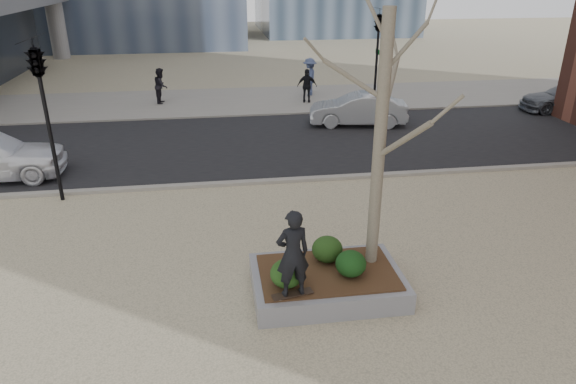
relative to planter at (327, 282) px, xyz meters
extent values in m
plane|color=#BAAC89|center=(-1.00, 0.00, -0.23)|extent=(120.00, 120.00, 0.00)
cube|color=black|center=(-1.00, 10.00, -0.21)|extent=(60.00, 8.00, 0.02)
cube|color=gray|center=(-1.00, 17.00, -0.21)|extent=(60.00, 6.00, 0.02)
cube|color=gray|center=(0.00, 0.00, 0.00)|extent=(3.00, 2.00, 0.45)
cube|color=#382314|center=(0.00, 0.00, 0.25)|extent=(2.70, 1.70, 0.04)
ellipsoid|color=#1A3F14|center=(-0.88, -0.38, 0.53)|extent=(0.63, 0.63, 0.54)
ellipsoid|color=black|center=(0.08, 0.40, 0.54)|extent=(0.64, 0.64, 0.54)
ellipsoid|color=black|center=(0.42, -0.20, 0.52)|extent=(0.61, 0.61, 0.52)
imported|color=black|center=(-0.82, -0.71, 1.15)|extent=(0.68, 0.50, 1.71)
imported|color=#A0A4A8|center=(3.93, 11.83, 0.46)|extent=(4.21, 2.08, 1.33)
imported|color=#4F535B|center=(14.13, 12.63, 0.41)|extent=(4.40, 2.22, 1.23)
imported|color=black|center=(-4.53, 17.02, 0.65)|extent=(0.72, 0.88, 1.69)
imported|color=#435179|center=(2.96, 17.67, 0.75)|extent=(1.05, 1.38, 1.90)
imported|color=black|center=(2.54, 16.09, 0.61)|extent=(1.02, 0.60, 1.63)
camera|label=1|loc=(-2.08, -8.60, 5.82)|focal=32.00mm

